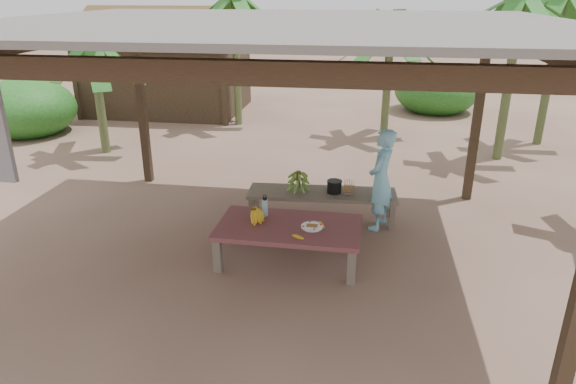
# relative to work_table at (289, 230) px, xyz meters

# --- Properties ---
(ground) EXTENTS (80.00, 80.00, 0.00)m
(ground) POSITION_rel_work_table_xyz_m (-0.17, 0.25, -0.43)
(ground) COLOR brown
(ground) RESTS_ON ground
(pavilion) EXTENTS (6.60, 5.60, 2.95)m
(pavilion) POSITION_rel_work_table_xyz_m (-0.19, 0.23, 2.34)
(pavilion) COLOR black
(pavilion) RESTS_ON ground
(work_table) EXTENTS (1.82, 1.03, 0.50)m
(work_table) POSITION_rel_work_table_xyz_m (0.00, 0.00, 0.00)
(work_table) COLOR brown
(work_table) RESTS_ON ground
(bench) EXTENTS (2.23, 0.72, 0.45)m
(bench) POSITION_rel_work_table_xyz_m (0.30, 1.32, -0.04)
(bench) COLOR brown
(bench) RESTS_ON ground
(ripe_banana_bunch) EXTENTS (0.33, 0.29, 0.19)m
(ripe_banana_bunch) POSITION_rel_work_table_xyz_m (-0.49, 0.06, 0.16)
(ripe_banana_bunch) COLOR gold
(ripe_banana_bunch) RESTS_ON work_table
(plate) EXTENTS (0.27, 0.27, 0.04)m
(plate) POSITION_rel_work_table_xyz_m (0.30, -0.04, 0.08)
(plate) COLOR white
(plate) RESTS_ON work_table
(loose_banana_front) EXTENTS (0.16, 0.09, 0.04)m
(loose_banana_front) POSITION_rel_work_table_xyz_m (0.16, -0.35, 0.09)
(loose_banana_front) COLOR gold
(loose_banana_front) RESTS_ON work_table
(loose_banana_side) EXTENTS (0.12, 0.17, 0.04)m
(loose_banana_side) POSITION_rel_work_table_xyz_m (0.41, 0.03, 0.09)
(loose_banana_side) COLOR gold
(loose_banana_side) RESTS_ON work_table
(water_flask) EXTENTS (0.08, 0.08, 0.29)m
(water_flask) POSITION_rel_work_table_xyz_m (-0.36, 0.25, 0.19)
(water_flask) COLOR #3C99BE
(water_flask) RESTS_ON work_table
(green_banana_stalk) EXTENTS (0.31, 0.31, 0.34)m
(green_banana_stalk) POSITION_rel_work_table_xyz_m (-0.06, 1.30, 0.18)
(green_banana_stalk) COLOR #598C2D
(green_banana_stalk) RESTS_ON bench
(cooking_pot) EXTENTS (0.21, 0.21, 0.18)m
(cooking_pot) POSITION_rel_work_table_xyz_m (0.48, 1.33, 0.11)
(cooking_pot) COLOR black
(cooking_pot) RESTS_ON bench
(skewer_rack) EXTENTS (0.18, 0.09, 0.24)m
(skewer_rack) POSITION_rel_work_table_xyz_m (0.70, 1.29, 0.14)
(skewer_rack) COLOR #A57F47
(skewer_rack) RESTS_ON bench
(woman) EXTENTS (0.52, 0.63, 1.48)m
(woman) POSITION_rel_work_table_xyz_m (1.14, 1.19, 0.31)
(woman) COLOR #6FB8D3
(woman) RESTS_ON ground
(hut) EXTENTS (4.40, 3.43, 2.85)m
(hut) POSITION_rel_work_table_xyz_m (-4.67, 8.25, 0.67)
(hut) COLOR black
(hut) RESTS_ON ground
(banana_plant_ne) EXTENTS (1.80, 1.80, 3.46)m
(banana_plant_ne) POSITION_rel_work_table_xyz_m (3.61, 4.88, 2.53)
(banana_plant_ne) COLOR #596638
(banana_plant_ne) RESTS_ON ground
(banana_plant_n) EXTENTS (1.80, 1.80, 2.72)m
(banana_plant_n) POSITION_rel_work_table_xyz_m (1.33, 6.27, 1.81)
(banana_plant_n) COLOR #596638
(banana_plant_n) RESTS_ON ground
(banana_plant_nw) EXTENTS (1.80, 1.80, 3.45)m
(banana_plant_nw) POSITION_rel_work_table_xyz_m (-2.36, 6.91, 2.51)
(banana_plant_nw) COLOR #596638
(banana_plant_nw) RESTS_ON ground
(banana_plant_w) EXTENTS (1.80, 1.80, 2.57)m
(banana_plant_w) POSITION_rel_work_table_xyz_m (-4.59, 4.08, 1.66)
(banana_plant_w) COLOR #596638
(banana_plant_w) RESTS_ON ground
(banana_plant_far) EXTENTS (1.80, 1.80, 3.53)m
(banana_plant_far) POSITION_rel_work_table_xyz_m (4.76, 6.18, 2.59)
(banana_plant_far) COLOR #596638
(banana_plant_far) RESTS_ON ground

